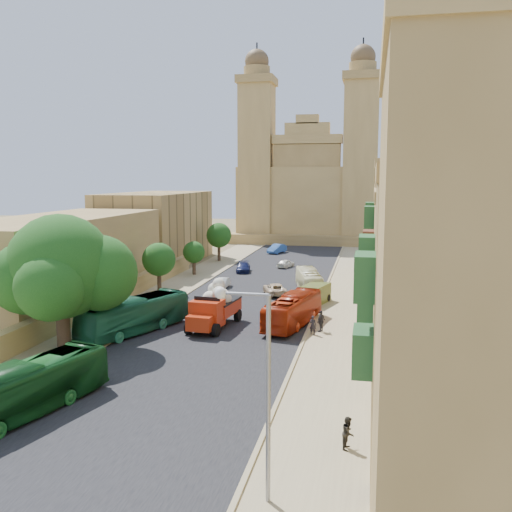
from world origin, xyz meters
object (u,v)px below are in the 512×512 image
at_px(streetlamp, 256,369).
at_px(car_dkblue, 243,267).
at_px(street_tree_a, 107,286).
at_px(pedestrian_b, 348,433).
at_px(street_tree_b, 159,260).
at_px(street_tree_d, 219,235).
at_px(church, 310,191).
at_px(car_cream, 275,289).
at_px(red_truck, 214,307).
at_px(street_tree_c, 194,252).
at_px(olive_pickup, 314,295).
at_px(bus_cream_east, 309,280).
at_px(pedestrian_c, 321,321).
at_px(ficus_tree, 62,270).
at_px(car_white_a, 223,283).
at_px(bus_green_south, 26,389).
at_px(bus_red_east, 293,310).
at_px(bus_green_north, 135,315).
at_px(car_blue_b, 277,249).
at_px(car_white_b, 286,263).
at_px(pedestrian_a, 313,325).
at_px(car_blue_a, 204,302).

height_order(streetlamp, car_dkblue, streetlamp).
height_order(street_tree_a, pedestrian_b, street_tree_a).
relative_size(street_tree_b, street_tree_d, 0.96).
xyz_separation_m(church, car_cream, (2.07, -52.91, -8.91)).
distance_m(church, red_truck, 67.14).
height_order(street_tree_c, olive_pickup, street_tree_c).
relative_size(bus_cream_east, pedestrian_c, 4.80).
xyz_separation_m(ficus_tree, street_tree_b, (-0.59, 19.99, -2.12)).
distance_m(street_tree_a, bus_cream_east, 22.47).
height_order(street_tree_b, car_white_a, street_tree_b).
bearing_deg(bus_green_south, car_white_a, 102.75).
bearing_deg(car_white_a, bus_red_east, -56.90).
height_order(streetlamp, bus_green_north, streetlamp).
xyz_separation_m(car_dkblue, car_blue_b, (1.28, 18.96, 0.11)).
bearing_deg(bus_green_north, church, 106.63).
xyz_separation_m(bus_green_north, pedestrian_b, (17.34, -16.25, -0.69)).
relative_size(church, street_tree_a, 7.94).
xyz_separation_m(street_tree_c, bus_green_south, (4.54, -42.66, -1.42)).
bearing_deg(pedestrian_b, red_truck, 42.31).
bearing_deg(car_white_b, streetlamp, 117.29).
distance_m(ficus_tree, bus_red_east, 18.46).
bearing_deg(car_white_b, car_dkblue, 63.71).
bearing_deg(street_tree_b, car_dkblue, 69.57).
relative_size(car_white_b, car_blue_b, 0.75).
distance_m(street_tree_b, bus_green_south, 31.07).
xyz_separation_m(streetlamp, pedestrian_b, (3.28, 4.89, -4.45)).
distance_m(car_white_a, pedestrian_c, 20.16).
bearing_deg(car_cream, street_tree_c, -60.07).
bearing_deg(street_tree_a, olive_pickup, 32.36).
relative_size(street_tree_b, car_cream, 1.23).
distance_m(bus_green_south, pedestrian_a, 22.22).
xyz_separation_m(olive_pickup, pedestrian_b, (4.50, -29.56, -0.13)).
height_order(bus_red_east, pedestrian_b, bus_red_east).
xyz_separation_m(street_tree_c, car_cream, (12.07, -10.30, -2.20)).
distance_m(olive_pickup, pedestrian_c, 10.26).
bearing_deg(pedestrian_c, street_tree_a, -64.20).
bearing_deg(car_white_b, olive_pickup, 125.61).
bearing_deg(car_white_b, church, -69.26).
relative_size(bus_green_north, car_dkblue, 2.47).
distance_m(street_tree_b, car_blue_a, 9.22).
height_order(car_cream, pedestrian_c, pedestrian_c).
distance_m(car_blue_a, pedestrian_c, 12.93).
distance_m(street_tree_c, pedestrian_b, 48.00).
relative_size(car_blue_a, car_white_a, 1.09).
xyz_separation_m(street_tree_b, red_truck, (9.38, -12.07, -1.88)).
bearing_deg(pedestrian_a, bus_green_south, 68.14).
distance_m(street_tree_d, pedestrian_b, 59.05).
distance_m(ficus_tree, olive_pickup, 24.84).
xyz_separation_m(olive_pickup, pedestrian_a, (1.00, -11.07, -0.12)).
bearing_deg(olive_pickup, street_tree_a, -147.64).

